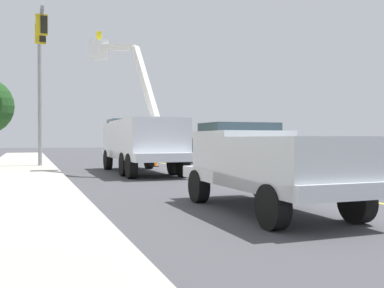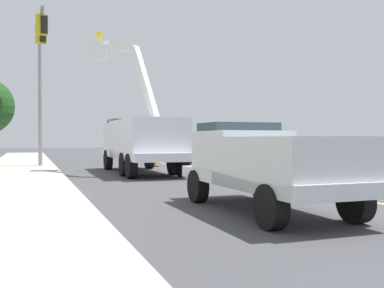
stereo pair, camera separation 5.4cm
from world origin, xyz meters
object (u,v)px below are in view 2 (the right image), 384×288
object	(u,v)px
traffic_cone_mid_rear	(155,160)
traffic_signal_mast	(41,63)
utility_bucket_truck	(140,139)
service_pickup_truck	(267,162)
traffic_cone_mid_front	(222,171)
passing_minivan	(202,148)

from	to	relation	value
traffic_cone_mid_rear	traffic_signal_mast	distance (m)	8.29
utility_bucket_truck	traffic_cone_mid_rear	bearing A→B (deg)	-17.70
utility_bucket_truck	service_pickup_truck	distance (m)	12.09
traffic_cone_mid_front	traffic_signal_mast	world-z (taller)	traffic_signal_mast
traffic_cone_mid_front	traffic_cone_mid_rear	world-z (taller)	traffic_cone_mid_front
traffic_cone_mid_front	traffic_cone_mid_rear	distance (m)	10.01
traffic_cone_mid_rear	traffic_cone_mid_front	bearing A→B (deg)	-173.94
traffic_cone_mid_front	traffic_signal_mast	bearing A→B (deg)	38.45
traffic_cone_mid_rear	utility_bucket_truck	bearing A→B (deg)	162.30
traffic_signal_mast	service_pickup_truck	bearing A→B (deg)	-157.75
service_pickup_truck	passing_minivan	size ratio (longest dim) A/B	1.16
utility_bucket_truck	traffic_cone_mid_rear	xyz separation A→B (m)	(4.40, -1.40, -1.22)
passing_minivan	traffic_cone_mid_rear	size ratio (longest dim) A/B	6.22
utility_bucket_truck	traffic_cone_mid_rear	world-z (taller)	utility_bucket_truck
passing_minivan	traffic_cone_mid_front	distance (m)	14.28
traffic_signal_mast	traffic_cone_mid_rear	bearing A→B (deg)	-83.98
passing_minivan	utility_bucket_truck	bearing A→B (deg)	147.76
passing_minivan	traffic_cone_mid_front	bearing A→B (deg)	168.47
utility_bucket_truck	service_pickup_truck	bearing A→B (deg)	-172.77
service_pickup_truck	traffic_cone_mid_front	xyz separation A→B (m)	(6.43, -0.94, -0.68)
traffic_cone_mid_front	traffic_signal_mast	size ratio (longest dim) A/B	0.10
passing_minivan	traffic_signal_mast	xyz separation A→B (m)	(-4.69, 10.23, 4.75)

